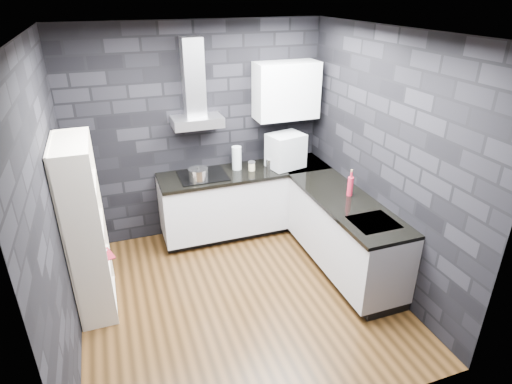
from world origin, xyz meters
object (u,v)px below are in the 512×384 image
storage_jar (252,167)px  utensil_crock (270,164)px  glass_vase (237,158)px  appliance_garage (286,151)px  bookshelf (86,229)px  fruit_bowl (85,231)px  red_bottle (350,186)px  pot (199,175)px

storage_jar → utensil_crock: (0.24, -0.01, 0.01)m
utensil_crock → glass_vase: bearing=163.5°
storage_jar → appliance_garage: (0.45, -0.04, 0.17)m
storage_jar → appliance_garage: 0.48m
appliance_garage → bookshelf: 2.60m
utensil_crock → fruit_bowl: bearing=-157.4°
utensil_crock → red_bottle: (0.56, -1.04, 0.05)m
glass_vase → red_bottle: glass_vase is taller
fruit_bowl → appliance_garage: bearing=20.4°
pot → utensil_crock: pot is taller
appliance_garage → bookshelf: size_ratio=0.24×
appliance_garage → fruit_bowl: bearing=-172.3°
fruit_bowl → pot: bearing=33.2°
bookshelf → fruit_bowl: bearing=-101.5°
glass_vase → fruit_bowl: glass_vase is taller
glass_vase → fruit_bowl: bearing=-150.1°
pot → fruit_bowl: 1.54m
pot → red_bottle: bearing=-32.1°
storage_jar → fruit_bowl: storage_jar is taller
fruit_bowl → bookshelf: bearing=90.0°
fruit_bowl → utensil_crock: bearing=22.6°
pot → glass_vase: size_ratio=0.77×
utensil_crock → fruit_bowl: (-2.25, -0.94, -0.03)m
bookshelf → glass_vase: bearing=16.1°
utensil_crock → red_bottle: 1.18m
bookshelf → fruit_bowl: (0.00, -0.09, 0.04)m
glass_vase → appliance_garage: size_ratio=0.69×
pot → red_bottle: 1.79m
storage_jar → appliance_garage: size_ratio=0.24×
pot → fruit_bowl: bearing=-146.8°
glass_vase → utensil_crock: (0.41, -0.12, -0.09)m
utensil_crock → red_bottle: red_bottle is taller
pot → glass_vase: (0.55, 0.21, 0.07)m
storage_jar → utensil_crock: 0.24m
pot → glass_vase: bearing=21.2°
glass_vase → bookshelf: bearing=-152.4°
appliance_garage → red_bottle: size_ratio=1.99×
storage_jar → appliance_garage: appliance_garage is taller
glass_vase → fruit_bowl: size_ratio=1.43×
red_bottle → bookshelf: bookshelf is taller
red_bottle → bookshelf: (-2.81, 0.20, -0.11)m
appliance_garage → red_bottle: bearing=-83.7°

